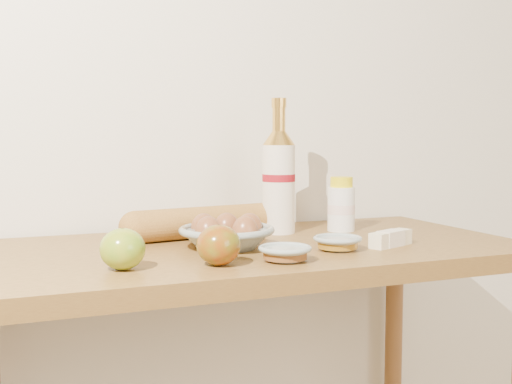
{
  "coord_description": "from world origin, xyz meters",
  "views": [
    {
      "loc": [
        -0.51,
        -0.12,
        1.14
      ],
      "look_at": [
        0.0,
        1.15,
        1.02
      ],
      "focal_mm": 45.0,
      "sensor_mm": 36.0,
      "label": 1
    }
  ],
  "objects_px": {
    "table": "(251,300)",
    "egg_bowl": "(227,234)",
    "cream_bottle": "(341,206)",
    "bourbon_bottle": "(279,179)",
    "baguette": "(210,222)"
  },
  "relations": [
    {
      "from": "table",
      "to": "egg_bowl",
      "type": "distance_m",
      "value": 0.17
    },
    {
      "from": "table",
      "to": "egg_bowl",
      "type": "relative_size",
      "value": 4.57
    },
    {
      "from": "cream_bottle",
      "to": "egg_bowl",
      "type": "distance_m",
      "value": 0.38
    },
    {
      "from": "bourbon_bottle",
      "to": "egg_bowl",
      "type": "height_order",
      "value": "bourbon_bottle"
    },
    {
      "from": "table",
      "to": "baguette",
      "type": "bearing_deg",
      "value": 110.58
    },
    {
      "from": "bourbon_bottle",
      "to": "egg_bowl",
      "type": "distance_m",
      "value": 0.27
    },
    {
      "from": "baguette",
      "to": "egg_bowl",
      "type": "bearing_deg",
      "value": -102.91
    },
    {
      "from": "bourbon_bottle",
      "to": "baguette",
      "type": "bearing_deg",
      "value": 159.87
    },
    {
      "from": "cream_bottle",
      "to": "bourbon_bottle",
      "type": "bearing_deg",
      "value": 170.17
    },
    {
      "from": "egg_bowl",
      "to": "baguette",
      "type": "distance_m",
      "value": 0.16
    },
    {
      "from": "table",
      "to": "cream_bottle",
      "type": "distance_m",
      "value": 0.36
    },
    {
      "from": "egg_bowl",
      "to": "baguette",
      "type": "bearing_deg",
      "value": 85.73
    },
    {
      "from": "table",
      "to": "cream_bottle",
      "type": "xyz_separation_m",
      "value": [
        0.29,
        0.11,
        0.19
      ]
    },
    {
      "from": "baguette",
      "to": "table",
      "type": "bearing_deg",
      "value": -78.06
    },
    {
      "from": "bourbon_bottle",
      "to": "baguette",
      "type": "xyz_separation_m",
      "value": [
        -0.18,
        0.0,
        -0.1
      ]
    }
  ]
}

